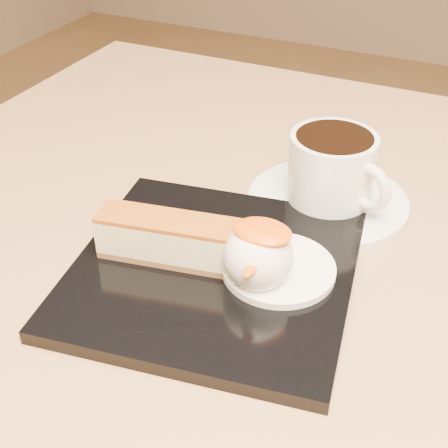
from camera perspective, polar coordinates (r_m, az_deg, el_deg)
The scene contains 9 objects.
table at distance 0.64m, azimuth 2.22°, elevation -13.29°, with size 0.80×0.80×0.72m.
dessert_plate at distance 0.50m, azimuth -0.96°, elevation -4.34°, with size 0.22×0.22×0.01m, color black.
cheesecake at distance 0.50m, azimuth -4.86°, elevation -1.36°, with size 0.12×0.05×0.04m.
cream_smear at distance 0.50m, azimuth 5.02°, elevation -4.08°, with size 0.09×0.09×0.01m, color white.
ice_cream_scoop at distance 0.47m, azimuth 3.15°, elevation -2.98°, with size 0.05×0.05×0.05m, color white.
mango_sauce at distance 0.46m, azimuth 3.57°, elevation -0.69°, with size 0.04×0.03×0.01m, color #F45107.
mint_sprig at distance 0.52m, azimuth 2.97°, elevation -1.34°, with size 0.03×0.02×0.00m.
saucer at distance 0.60m, azimuth 9.44°, elevation 1.99°, with size 0.15×0.15×0.01m, color white.
coffee_cup at distance 0.58m, azimuth 9.95°, elevation 5.09°, with size 0.10×0.08×0.06m.
Camera 1 is at (0.16, -0.40, 1.05)m, focal length 50.00 mm.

